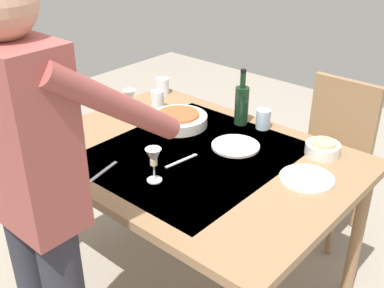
{
  "coord_description": "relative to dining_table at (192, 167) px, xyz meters",
  "views": [
    {
      "loc": [
        -1.26,
        1.44,
        1.82
      ],
      "look_at": [
        0.0,
        0.0,
        0.82
      ],
      "focal_mm": 44.06,
      "sensor_mm": 36.0,
      "label": 1
    }
  ],
  "objects": [
    {
      "name": "side_bowl_bread",
      "position": [
        -0.46,
        -0.39,
        0.11
      ],
      "size": [
        0.16,
        0.16,
        0.07
      ],
      "color": "silver",
      "rests_on": "dining_table"
    },
    {
      "name": "chair_near",
      "position": [
        -0.28,
        -0.92,
        -0.17
      ],
      "size": [
        0.4,
        0.4,
        0.91
      ],
      "color": "brown",
      "rests_on": "ground_plane"
    },
    {
      "name": "wine_bottle",
      "position": [
        0.02,
        -0.42,
        0.18
      ],
      "size": [
        0.07,
        0.07,
        0.3
      ],
      "color": "black",
      "rests_on": "dining_table"
    },
    {
      "name": "water_cup_far_left",
      "position": [
        -0.09,
        -0.45,
        0.12
      ],
      "size": [
        0.07,
        0.07,
        0.1
      ],
      "primitive_type": "cylinder",
      "color": "silver",
      "rests_on": "dining_table"
    },
    {
      "name": "side_bowl_salad",
      "position": [
        0.57,
        0.31,
        0.11
      ],
      "size": [
        0.18,
        0.18,
        0.07
      ],
      "color": "silver",
      "rests_on": "dining_table"
    },
    {
      "name": "ground_plane",
      "position": [
        0.0,
        0.0,
        -0.7
      ],
      "size": [
        6.0,
        6.0,
        0.0
      ],
      "primitive_type": "plane",
      "color": "#9E9384"
    },
    {
      "name": "wine_glass_right",
      "position": [
        0.53,
        -0.1,
        0.18
      ],
      "size": [
        0.07,
        0.07,
        0.15
      ],
      "color": "white",
      "rests_on": "dining_table"
    },
    {
      "name": "person_server",
      "position": [
        -0.03,
        0.8,
        0.27
      ],
      "size": [
        0.42,
        0.61,
        1.69
      ],
      "color": "#2D2D38",
      "rests_on": "ground_plane"
    },
    {
      "name": "water_cup_near_right",
      "position": [
        0.49,
        -0.27,
        0.12
      ],
      "size": [
        0.07,
        0.07,
        0.11
      ],
      "primitive_type": "cylinder",
      "color": "silver",
      "rests_on": "dining_table"
    },
    {
      "name": "wine_glass_left",
      "position": [
        -0.04,
        0.28,
        0.18
      ],
      "size": [
        0.07,
        0.07,
        0.15
      ],
      "color": "white",
      "rests_on": "dining_table"
    },
    {
      "name": "table_knife",
      "position": [
        0.18,
        0.38,
        0.07
      ],
      "size": [
        0.06,
        0.2,
        0.0
      ],
      "primitive_type": "cube",
      "rotation": [
        0.0,
        0.0,
        0.24
      ],
      "color": "silver",
      "rests_on": "dining_table"
    },
    {
      "name": "table_fork",
      "position": [
        -0.01,
        0.09,
        0.07
      ],
      "size": [
        0.04,
        0.18,
        0.0
      ],
      "primitive_type": "cube",
      "rotation": [
        0.0,
        0.0,
        -0.13
      ],
      "color": "silver",
      "rests_on": "dining_table"
    },
    {
      "name": "dinner_plate_far",
      "position": [
        -0.11,
        -0.19,
        0.08
      ],
      "size": [
        0.23,
        0.23,
        0.01
      ],
      "primitive_type": "cylinder",
      "color": "silver",
      "rests_on": "dining_table"
    },
    {
      "name": "dining_table",
      "position": [
        0.0,
        0.0,
        0.0
      ],
      "size": [
        1.46,
        1.08,
        0.77
      ],
      "color": "#93704C",
      "rests_on": "ground_plane"
    },
    {
      "name": "dinner_plate_near",
      "position": [
        -0.51,
        -0.15,
        0.08
      ],
      "size": [
        0.23,
        0.23,
        0.01
      ],
      "primitive_type": "cylinder",
      "color": "silver",
      "rests_on": "dining_table"
    },
    {
      "name": "water_cup_near_left",
      "position": [
        0.64,
        -0.46,
        0.12
      ],
      "size": [
        0.08,
        0.08,
        0.1
      ],
      "primitive_type": "cylinder",
      "color": "silver",
      "rests_on": "dining_table"
    },
    {
      "name": "serving_bowl_pasta",
      "position": [
        0.26,
        -0.19,
        0.11
      ],
      "size": [
        0.3,
        0.3,
        0.07
      ],
      "color": "silver",
      "rests_on": "dining_table"
    }
  ]
}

